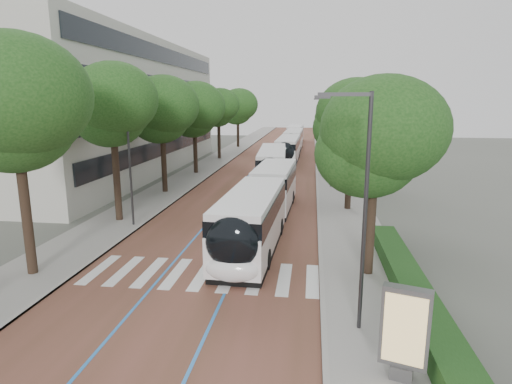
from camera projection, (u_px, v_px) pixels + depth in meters
The scene contains 22 objects.
ground at pixel (192, 284), 18.63m from camera, with size 160.00×160.00×0.00m, color #51544C.
road at pixel (274, 160), 57.40m from camera, with size 11.00×140.00×0.02m, color brown.
sidewalk_left at pixel (219, 158), 58.35m from camera, with size 4.00×140.00×0.12m, color gray.
sidewalk_right at pixel (331, 160), 56.44m from camera, with size 4.00×140.00×0.12m, color gray.
kerb_left at pixel (233, 159), 58.10m from camera, with size 0.20×140.00×0.14m, color gray.
kerb_right at pixel (316, 160), 56.68m from camera, with size 0.20×140.00×0.14m, color gray.
zebra_crossing at pixel (203, 275), 19.57m from camera, with size 10.55×3.60×0.01m.
lane_line_left at pixel (262, 159), 57.60m from camera, with size 0.12×126.00×0.01m, color blue.
lane_line_right at pixel (286, 160), 57.20m from camera, with size 0.12×126.00×0.01m, color blue.
office_building at pixel (88, 108), 46.78m from camera, with size 18.11×40.00×14.00m.
hedge at pixel (409, 284), 17.36m from camera, with size 1.20×14.00×0.80m, color #1D4016.
streetlight_near at pixel (360, 195), 13.87m from camera, with size 1.82×0.20×8.00m.
streetlight_far at pixel (330, 135), 38.10m from camera, with size 1.82×0.20×8.00m.
lamp_post_left at pixel (130, 162), 26.30m from camera, with size 0.14×0.14×8.00m, color #2F2F31.
trees_left at pixel (187, 110), 42.81m from camera, with size 6.28×61.20×10.04m.
trees_right at pixel (345, 121), 36.03m from camera, with size 5.61×47.21×8.80m.
lead_bus at pixel (263, 205), 25.99m from camera, with size 3.24×18.48×3.20m.
bus_queued_0 at pixel (272, 166), 41.44m from camera, with size 3.25×12.53×3.20m.
bus_queued_1 at pixel (288, 150), 54.54m from camera, with size 2.73×12.44×3.20m.
bus_queued_2 at pixel (293, 141), 67.28m from camera, with size 2.70×12.43×3.20m.
bus_queued_3 at pixel (295, 134), 79.67m from camera, with size 2.78×12.45×3.20m.
ad_panel at pixel (405, 332), 11.85m from camera, with size 1.36×0.74×2.74m.
Camera 1 is at (5.02, -16.86, 7.84)m, focal length 30.00 mm.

